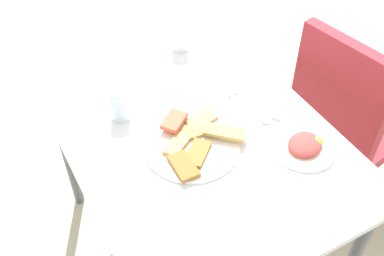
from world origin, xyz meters
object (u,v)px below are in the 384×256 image
Objects in this scene: drinking_glass at (120,104)px; fork at (248,108)px; paper_napkin at (252,107)px; pide_platter at (192,143)px; salad_plate_greens at (305,146)px; soda_can at (180,36)px; dining_table at (192,146)px; spoon at (257,105)px; dining_chair at (347,115)px.

fork is at bearing 66.08° from drinking_glass.
drinking_glass is 0.76× the size of paper_napkin.
paper_napkin is (-0.06, 0.26, -0.01)m from pide_platter.
fork is (-0.24, -0.05, -0.01)m from salad_plate_greens.
paper_napkin is at bearing 7.71° from soda_can.
drinking_glass is (-0.41, -0.44, 0.04)m from salad_plate_greens.
salad_plate_greens is at bearing 45.31° from dining_table.
drinking_glass is 0.58× the size of spoon.
fork is at bearing 102.65° from pide_platter.
salad_plate_greens is 0.24m from paper_napkin.
dining_chair reaches higher than soda_can.
soda_can is 0.43m from fork.
pide_platter is 2.14× the size of paper_napkin.
pide_platter is 1.70× the size of fork.
fork is (0.17, 0.39, -0.05)m from drinking_glass.
dining_table is 5.72× the size of spoon.
dining_chair is 0.52m from spoon.
dining_chair is 0.55m from fork.
paper_napkin is (-0.24, -0.03, -0.01)m from salad_plate_greens.
pide_platter is (0.07, -0.04, 0.10)m from dining_table.
dining_table is at bearing -134.69° from salad_plate_greens.
dining_chair is at bearing 73.13° from spoon.
fork is at bearing -92.17° from dining_chair.
paper_napkin is (0.02, 0.22, 0.09)m from dining_table.
paper_napkin is 0.02m from fork.
dining_table is 0.26m from spoon.
soda_can is (-0.44, -0.54, 0.30)m from dining_chair.
soda_can is (-0.47, 0.21, 0.05)m from pide_platter.
salad_plate_greens is 1.63× the size of soda_can.
drinking_glass is at bearing -126.63° from spoon.
pide_platter is 2.82× the size of drinking_glass.
paper_napkin is 0.02m from spoon.
fork is (0.02, 0.21, 0.10)m from dining_table.
pide_platter is at bearing 32.15° from drinking_glass.
pide_platter is 0.27m from paper_napkin.
dining_chair is 0.56m from salad_plate_greens.
pide_platter reaches higher than fork.
soda_can reaches higher than drinking_glass.
dining_chair is 0.95m from drinking_glass.
dining_chair is (0.04, 0.70, -0.15)m from dining_table.
pide_platter is at bearing -29.15° from dining_table.
drinking_glass reaches higher than paper_napkin.
spoon is (0.02, 0.24, 0.10)m from dining_table.
dining_chair reaches higher than dining_table.
pide_platter is 0.25m from fork.
dining_table is 9.90× the size of drinking_glass.
soda_can is 0.64× the size of fork.
soda_can is at bearing 156.35° from pide_platter.
dining_table is 7.51× the size of paper_napkin.
drinking_glass is at bearing -132.85° from salad_plate_greens.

